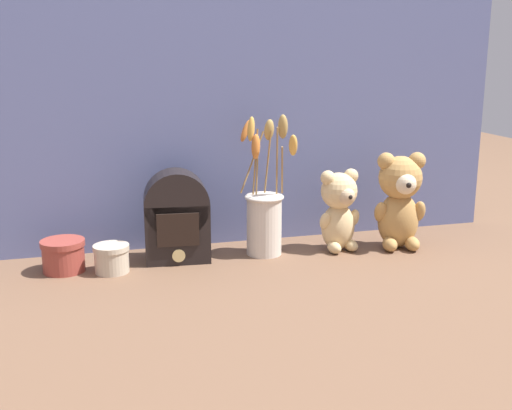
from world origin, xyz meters
name	(u,v)px	position (x,y,z in m)	size (l,w,h in m)	color
ground_plane	(258,259)	(0.00, 0.00, 0.00)	(4.00, 4.00, 0.00)	brown
backdrop_wall	(241,120)	(0.00, 0.17, 0.33)	(1.43, 0.02, 0.65)	slate
teddy_bear_large	(400,199)	(0.38, -0.01, 0.13)	(0.14, 0.13, 0.25)	tan
teddy_bear_medium	(339,209)	(0.22, 0.02, 0.11)	(0.12, 0.11, 0.21)	#DBBC84
flower_vase	(265,213)	(0.03, 0.04, 0.11)	(0.14, 0.15, 0.35)	silver
vintage_radio	(177,217)	(-0.19, 0.05, 0.11)	(0.16, 0.11, 0.22)	black
decorative_tin_tall	(112,259)	(-0.35, 0.00, 0.03)	(0.08, 0.08, 0.07)	beige
decorative_tin_short	(63,255)	(-0.46, 0.04, 0.04)	(0.10, 0.10, 0.08)	#993D33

